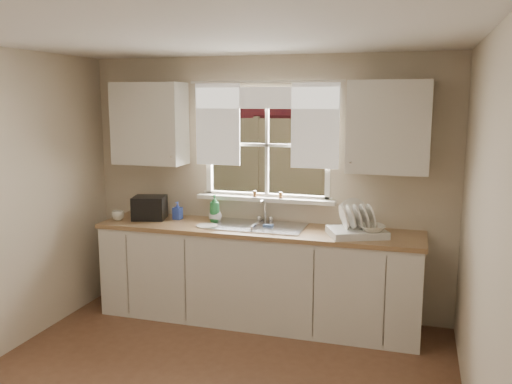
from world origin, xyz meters
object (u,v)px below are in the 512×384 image
(soap_bottle_a, at_px, (215,208))
(black_appliance, at_px, (150,208))
(cup, at_px, (118,216))
(dish_rack, at_px, (357,228))

(soap_bottle_a, relative_size, black_appliance, 0.87)
(cup, bearing_deg, soap_bottle_a, 21.58)
(dish_rack, xyz_separation_m, cup, (-2.32, -0.06, -0.03))
(dish_rack, height_order, soap_bottle_a, dish_rack)
(soap_bottle_a, bearing_deg, dish_rack, 0.65)
(cup, height_order, black_appliance, black_appliance)
(black_appliance, bearing_deg, soap_bottle_a, -9.05)
(soap_bottle_a, distance_m, black_appliance, 0.67)
(dish_rack, xyz_separation_m, black_appliance, (-2.05, 0.09, 0.04))
(dish_rack, xyz_separation_m, soap_bottle_a, (-1.38, 0.15, 0.06))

